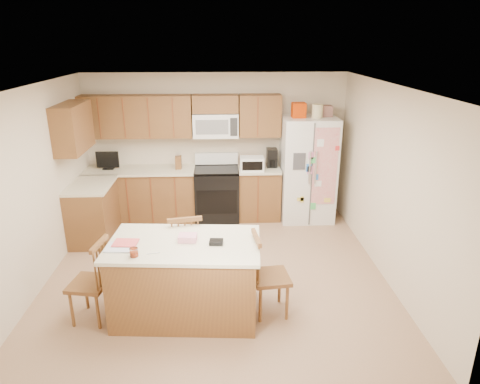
{
  "coord_description": "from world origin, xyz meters",
  "views": [
    {
      "loc": [
        0.08,
        -5.15,
        3.04
      ],
      "look_at": [
        0.33,
        0.35,
        1.05
      ],
      "focal_mm": 32.0,
      "sensor_mm": 36.0,
      "label": 1
    }
  ],
  "objects_px": {
    "windsor_chair_left": "(91,283)",
    "windsor_chair_back": "(185,252)",
    "windsor_chair_right": "(269,276)",
    "refrigerator": "(307,168)",
    "island": "(186,278)",
    "stove": "(217,193)"
  },
  "relations": [
    {
      "from": "windsor_chair_left",
      "to": "windsor_chair_back",
      "type": "relative_size",
      "value": 0.97
    },
    {
      "from": "windsor_chair_left",
      "to": "windsor_chair_right",
      "type": "height_order",
      "value": "windsor_chair_right"
    },
    {
      "from": "refrigerator",
      "to": "island",
      "type": "xyz_separation_m",
      "value": [
        -1.91,
        -2.75,
        -0.46
      ]
    },
    {
      "from": "windsor_chair_left",
      "to": "windsor_chair_back",
      "type": "bearing_deg",
      "value": 33.49
    },
    {
      "from": "windsor_chair_left",
      "to": "windsor_chair_right",
      "type": "xyz_separation_m",
      "value": [
        1.99,
        0.03,
        0.01
      ]
    },
    {
      "from": "stove",
      "to": "windsor_chair_right",
      "type": "relative_size",
      "value": 1.13
    },
    {
      "from": "island",
      "to": "windsor_chair_left",
      "type": "relative_size",
      "value": 1.77
    },
    {
      "from": "windsor_chair_right",
      "to": "windsor_chair_back",
      "type": "bearing_deg",
      "value": 147.95
    },
    {
      "from": "stove",
      "to": "refrigerator",
      "type": "xyz_separation_m",
      "value": [
        1.57,
        -0.06,
        0.45
      ]
    },
    {
      "from": "island",
      "to": "windsor_chair_back",
      "type": "height_order",
      "value": "windsor_chair_back"
    },
    {
      "from": "windsor_chair_right",
      "to": "windsor_chair_left",
      "type": "bearing_deg",
      "value": -179.06
    },
    {
      "from": "stove",
      "to": "windsor_chair_back",
      "type": "bearing_deg",
      "value": -100.09
    },
    {
      "from": "stove",
      "to": "windsor_chair_left",
      "type": "height_order",
      "value": "stove"
    },
    {
      "from": "island",
      "to": "windsor_chair_back",
      "type": "distance_m",
      "value": 0.6
    },
    {
      "from": "stove",
      "to": "windsor_chair_left",
      "type": "relative_size",
      "value": 1.15
    },
    {
      "from": "refrigerator",
      "to": "windsor_chair_right",
      "type": "distance_m",
      "value": 2.98
    },
    {
      "from": "island",
      "to": "windsor_chair_right",
      "type": "distance_m",
      "value": 0.95
    },
    {
      "from": "windsor_chair_right",
      "to": "island",
      "type": "bearing_deg",
      "value": 178.52
    },
    {
      "from": "stove",
      "to": "windsor_chair_back",
      "type": "relative_size",
      "value": 1.11
    },
    {
      "from": "stove",
      "to": "island",
      "type": "relative_size",
      "value": 0.65
    },
    {
      "from": "island",
      "to": "windsor_chair_left",
      "type": "bearing_deg",
      "value": -176.87
    },
    {
      "from": "stove",
      "to": "windsor_chair_right",
      "type": "bearing_deg",
      "value": -78.02
    }
  ]
}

